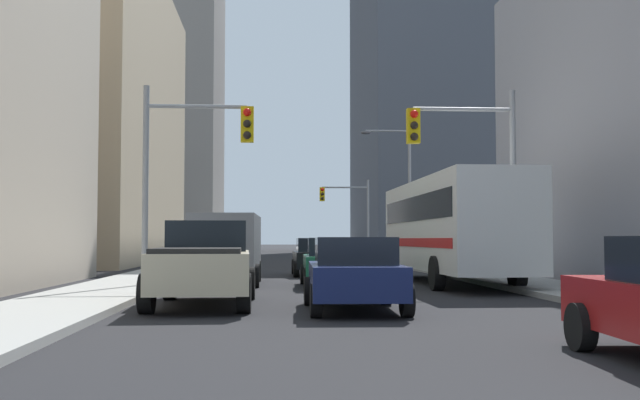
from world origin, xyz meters
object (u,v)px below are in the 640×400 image
Objects in this scene: sedan_black at (317,257)px; traffic_signal_far_right at (347,205)px; city_bus at (450,226)px; cargo_van_grey at (227,245)px; sedan_navy at (354,273)px; sedan_green at (333,262)px; traffic_signal_near_left at (192,153)px; traffic_signal_near_right at (468,155)px; pickup_truck_beige at (204,264)px.

traffic_signal_far_right is (3.87, 26.57, 3.27)m from sedan_black.
city_bus reaches higher than cargo_van_grey.
traffic_signal_far_right is (3.96, 41.62, 3.27)m from sedan_navy.
city_bus is 1.92× the size of traffic_signal_far_right.
traffic_signal_far_right is (-0.25, 32.42, 2.11)m from city_bus.
city_bus is at bearing 17.19° from sedan_green.
sedan_navy is at bearing -95.44° from traffic_signal_far_right.
traffic_signal_far_right reaches higher than sedan_green.
city_bus is 8.86m from traffic_signal_near_left.
traffic_signal_near_right reaches higher than city_bus.
pickup_truck_beige is 7.31m from sedan_green.
sedan_green is (3.37, -1.37, -0.52)m from cargo_van_grey.
traffic_signal_near_left reaches higher than city_bus.
pickup_truck_beige is at bearing -144.50° from traffic_signal_near_right.
traffic_signal_near_left is (-0.84, 5.27, 3.08)m from pickup_truck_beige.
city_bus is at bearing 46.04° from pickup_truck_beige.
city_bus is 10.18m from sedan_navy.
traffic_signal_near_left is at bearing -102.95° from traffic_signal_far_right.
pickup_truck_beige is 1.04× the size of cargo_van_grey.
traffic_signal_far_right is (8.02, 34.84, 0.03)m from traffic_signal_near_left.
cargo_van_grey is 0.88× the size of traffic_signal_far_right.
traffic_signal_near_left is at bearing 99.01° from pickup_truck_beige.
traffic_signal_near_left is 35.75m from traffic_signal_far_right.
traffic_signal_near_left reaches higher than sedan_black.
pickup_truck_beige is 1.29× the size of sedan_navy.
city_bus is 32.49m from traffic_signal_far_right.
pickup_truck_beige is 40.87m from traffic_signal_far_right.
city_bus reaches higher than sedan_black.
sedan_black is 9.78m from traffic_signal_near_right.
sedan_black is (3.26, 5.71, -0.52)m from cargo_van_grey.
traffic_signal_near_right is at bearing 35.50° from pickup_truck_beige.
sedan_black is at bearing 89.62° from sedan_navy.
cargo_van_grey is 8.24m from traffic_signal_near_right.
traffic_signal_near_left is at bearing -163.63° from city_bus.
traffic_signal_near_right is at bearing -63.75° from sedan_black.
traffic_signal_near_right reaches higher than cargo_van_grey.
pickup_truck_beige is 1.30× the size of sedan_black.
traffic_signal_near_right is 1.00× the size of traffic_signal_far_right.
sedan_black is 27.05m from traffic_signal_far_right.
traffic_signal_near_left is (-4.26, -1.19, 3.24)m from sedan_green.
city_bus is 2.19× the size of cargo_van_grey.
sedan_navy and sedan_black have the same top height.
cargo_van_grey reaches higher than sedan_navy.
sedan_green is at bearing 163.34° from traffic_signal_near_right.
traffic_signal_near_right is (4.18, 6.77, 3.25)m from sedan_navy.
sedan_green is (0.21, 7.96, 0.00)m from sedan_navy.
pickup_truck_beige is at bearing -100.15° from traffic_signal_far_right.
pickup_truck_beige is 7.84m from cargo_van_grey.
cargo_van_grey is at bearing 108.74° from sedan_navy.
traffic_signal_far_right is (7.18, 40.12, 3.11)m from pickup_truck_beige.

